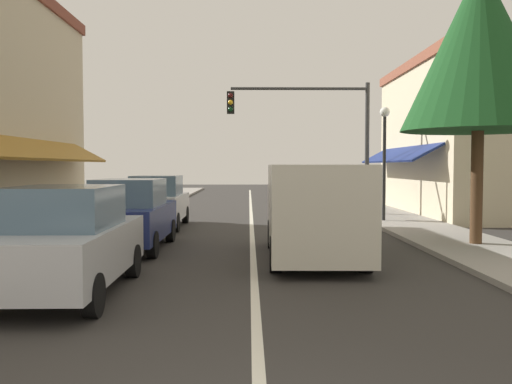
{
  "coord_description": "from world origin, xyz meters",
  "views": [
    {
      "loc": [
        -0.1,
        -3.17,
        2.09
      ],
      "look_at": [
        0.15,
        15.3,
        1.21
      ],
      "focal_mm": 38.06,
      "sensor_mm": 36.0,
      "label": 1
    }
  ],
  "objects_px": {
    "parked_car_nearest_left": "(66,241)",
    "traffic_signal_mast_arm": "(317,124)",
    "parked_car_third_left": "(157,202)",
    "street_lamp_right_mid": "(384,144)",
    "tree_right_near": "(479,47)",
    "van_in_lane": "(313,208)",
    "parked_car_second_left": "(130,215)"
  },
  "relations": [
    {
      "from": "traffic_signal_mast_arm",
      "to": "parked_car_second_left",
      "type": "bearing_deg",
      "value": -123.18
    },
    {
      "from": "parked_car_third_left",
      "to": "parked_car_nearest_left",
      "type": "bearing_deg",
      "value": -89.4
    },
    {
      "from": "street_lamp_right_mid",
      "to": "parked_car_third_left",
      "type": "bearing_deg",
      "value": -171.73
    },
    {
      "from": "van_in_lane",
      "to": "tree_right_near",
      "type": "bearing_deg",
      "value": 20.92
    },
    {
      "from": "parked_car_third_left",
      "to": "street_lamp_right_mid",
      "type": "relative_size",
      "value": 0.97
    },
    {
      "from": "parked_car_third_left",
      "to": "van_in_lane",
      "type": "relative_size",
      "value": 0.79
    },
    {
      "from": "parked_car_third_left",
      "to": "van_in_lane",
      "type": "height_order",
      "value": "van_in_lane"
    },
    {
      "from": "traffic_signal_mast_arm",
      "to": "street_lamp_right_mid",
      "type": "bearing_deg",
      "value": -52.85
    },
    {
      "from": "parked_car_nearest_left",
      "to": "traffic_signal_mast_arm",
      "type": "distance_m",
      "value": 15.08
    },
    {
      "from": "parked_car_second_left",
      "to": "street_lamp_right_mid",
      "type": "xyz_separation_m",
      "value": [
        7.87,
        6.05,
        2.01
      ]
    },
    {
      "from": "parked_car_third_left",
      "to": "traffic_signal_mast_arm",
      "type": "height_order",
      "value": "traffic_signal_mast_arm"
    },
    {
      "from": "traffic_signal_mast_arm",
      "to": "street_lamp_right_mid",
      "type": "distance_m",
      "value": 3.6
    },
    {
      "from": "van_in_lane",
      "to": "tree_right_near",
      "type": "relative_size",
      "value": 0.72
    },
    {
      "from": "parked_car_nearest_left",
      "to": "parked_car_third_left",
      "type": "height_order",
      "value": "same"
    },
    {
      "from": "van_in_lane",
      "to": "traffic_signal_mast_arm",
      "type": "relative_size",
      "value": 0.89
    },
    {
      "from": "parked_car_third_left",
      "to": "street_lamp_right_mid",
      "type": "distance_m",
      "value": 8.35
    },
    {
      "from": "van_in_lane",
      "to": "street_lamp_right_mid",
      "type": "distance_m",
      "value": 8.41
    },
    {
      "from": "street_lamp_right_mid",
      "to": "parked_car_nearest_left",
      "type": "bearing_deg",
      "value": -125.95
    },
    {
      "from": "van_in_lane",
      "to": "parked_car_second_left",
      "type": "bearing_deg",
      "value": 163.61
    },
    {
      "from": "parked_car_nearest_left",
      "to": "parked_car_third_left",
      "type": "bearing_deg",
      "value": 90.37
    },
    {
      "from": "tree_right_near",
      "to": "street_lamp_right_mid",
      "type": "bearing_deg",
      "value": 98.49
    },
    {
      "from": "parked_car_third_left",
      "to": "street_lamp_right_mid",
      "type": "bearing_deg",
      "value": 7.97
    },
    {
      "from": "van_in_lane",
      "to": "traffic_signal_mast_arm",
      "type": "height_order",
      "value": "traffic_signal_mast_arm"
    },
    {
      "from": "parked_car_nearest_left",
      "to": "parked_car_second_left",
      "type": "relative_size",
      "value": 1.0
    },
    {
      "from": "street_lamp_right_mid",
      "to": "tree_right_near",
      "type": "bearing_deg",
      "value": -81.51
    },
    {
      "from": "parked_car_second_left",
      "to": "traffic_signal_mast_arm",
      "type": "bearing_deg",
      "value": 57.14
    },
    {
      "from": "parked_car_second_left",
      "to": "traffic_signal_mast_arm",
      "type": "distance_m",
      "value": 10.95
    },
    {
      "from": "parked_car_nearest_left",
      "to": "traffic_signal_mast_arm",
      "type": "xyz_separation_m",
      "value": [
        5.76,
        13.62,
        2.95
      ]
    },
    {
      "from": "parked_car_second_left",
      "to": "tree_right_near",
      "type": "bearing_deg",
      "value": 1.21
    },
    {
      "from": "parked_car_second_left",
      "to": "traffic_signal_mast_arm",
      "type": "xyz_separation_m",
      "value": [
        5.77,
        8.82,
        2.95
      ]
    },
    {
      "from": "parked_car_nearest_left",
      "to": "tree_right_near",
      "type": "xyz_separation_m",
      "value": [
        8.75,
        4.93,
        4.2
      ]
    },
    {
      "from": "street_lamp_right_mid",
      "to": "tree_right_near",
      "type": "height_order",
      "value": "tree_right_near"
    }
  ]
}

